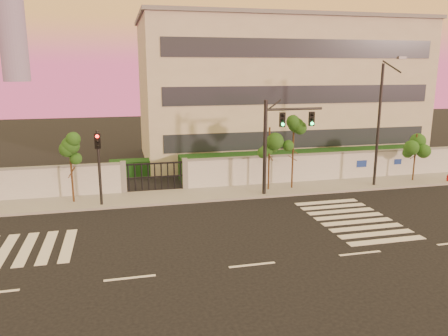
% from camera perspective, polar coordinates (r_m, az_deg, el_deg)
% --- Properties ---
extents(ground, '(120.00, 120.00, 0.00)m').
position_cam_1_polar(ground, '(18.69, 3.69, -12.53)').
color(ground, black).
rests_on(ground, ground).
extents(sidewalk, '(60.00, 3.00, 0.15)m').
position_cam_1_polar(sidewalk, '(28.22, -2.60, -3.46)').
color(sidewalk, gray).
rests_on(sidewalk, ground).
extents(perimeter_wall, '(60.00, 0.36, 2.20)m').
position_cam_1_polar(perimeter_wall, '(29.41, -2.98, -0.78)').
color(perimeter_wall, '#B2B4B9').
rests_on(perimeter_wall, ground).
extents(hedge_row, '(41.00, 4.25, 1.80)m').
position_cam_1_polar(hedge_row, '(32.28, -2.02, 0.01)').
color(hedge_row, black).
rests_on(hedge_row, ground).
extents(institutional_building, '(24.40, 12.40, 12.25)m').
position_cam_1_polar(institutional_building, '(40.65, 6.87, 10.19)').
color(institutional_building, '#B4AF98').
rests_on(institutional_building, ground).
extents(road_markings, '(57.00, 7.62, 0.02)m').
position_cam_1_polar(road_markings, '(21.69, -3.31, -8.78)').
color(road_markings, silver).
rests_on(road_markings, ground).
extents(street_tree_c, '(1.47, 1.17, 4.30)m').
position_cam_1_polar(street_tree_c, '(27.29, -19.43, 1.92)').
color(street_tree_c, '#382314').
rests_on(street_tree_c, ground).
extents(street_tree_d, '(1.43, 1.14, 4.29)m').
position_cam_1_polar(street_tree_d, '(28.60, 5.97, 3.06)').
color(street_tree_d, '#382314').
rests_on(street_tree_d, ground).
extents(street_tree_e, '(1.42, 1.13, 5.06)m').
position_cam_1_polar(street_tree_e, '(29.12, 9.10, 4.26)').
color(street_tree_e, '#382314').
rests_on(street_tree_e, ground).
extents(street_tree_f, '(1.37, 1.09, 3.51)m').
position_cam_1_polar(street_tree_f, '(33.82, 23.78, 2.57)').
color(street_tree_f, '#382314').
rests_on(street_tree_f, ground).
extents(traffic_signal_main, '(3.87, 0.38, 6.12)m').
position_cam_1_polar(traffic_signal_main, '(27.66, 6.93, 4.18)').
color(traffic_signal_main, black).
rests_on(traffic_signal_main, ground).
extents(traffic_signal_secondary, '(0.36, 0.34, 4.57)m').
position_cam_1_polar(traffic_signal_secondary, '(26.23, -16.05, 1.14)').
color(traffic_signal_secondary, black).
rests_on(traffic_signal_secondary, ground).
extents(streetlight_east, '(0.52, 2.10, 8.72)m').
position_cam_1_polar(streetlight_east, '(30.99, 19.77, 6.02)').
color(streetlight_east, black).
rests_on(streetlight_east, ground).
extents(fire_hydrant, '(0.26, 0.25, 0.67)m').
position_cam_1_polar(fire_hydrant, '(35.02, 27.24, -1.23)').
color(fire_hydrant, '#A90B0B').
rests_on(fire_hydrant, ground).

